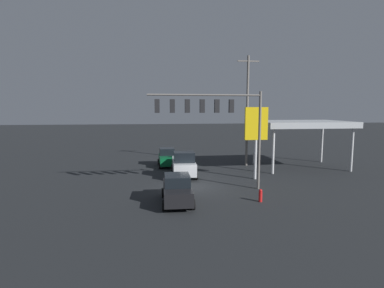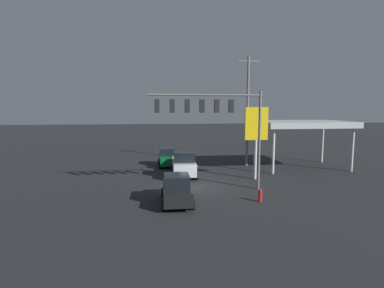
{
  "view_description": "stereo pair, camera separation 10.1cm",
  "coord_description": "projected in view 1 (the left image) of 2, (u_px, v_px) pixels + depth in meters",
  "views": [
    {
      "loc": [
        3.39,
        23.5,
        6.31
      ],
      "look_at": [
        0.0,
        -2.0,
        3.26
      ],
      "focal_mm": 28.0,
      "sensor_mm": 36.0,
      "label": 1
    },
    {
      "loc": [
        3.29,
        23.52,
        6.31
      ],
      "look_at": [
        0.0,
        -2.0,
        3.26
      ],
      "focal_mm": 28.0,
      "sensor_mm": 36.0,
      "label": 2
    }
  ],
  "objects": [
    {
      "name": "ground_plane",
      "position": [
        195.0,
        187.0,
        24.32
      ],
      "size": [
        200.0,
        200.0,
        0.0
      ],
      "primitive_type": "plane",
      "color": "black"
    },
    {
      "name": "price_sign",
      "position": [
        256.0,
        128.0,
        26.42
      ],
      "size": [
        2.07,
        0.27,
        6.43
      ],
      "color": "silver",
      "rests_on": "ground"
    },
    {
      "name": "gas_station_canopy",
      "position": [
        301.0,
        125.0,
        31.83
      ],
      "size": [
        9.47,
        6.64,
        4.99
      ],
      "color": "#B2B7BC",
      "rests_on": "ground"
    },
    {
      "name": "pickup_parked",
      "position": [
        184.0,
        165.0,
        27.95
      ],
      "size": [
        2.42,
        5.27,
        2.4
      ],
      "rotation": [
        0.0,
        0.0,
        1.53
      ],
      "color": "silver",
      "rests_on": "ground"
    },
    {
      "name": "utility_pole",
      "position": [
        247.0,
        109.0,
        32.63
      ],
      "size": [
        2.4,
        0.26,
        11.96
      ],
      "color": "slate",
      "rests_on": "ground"
    },
    {
      "name": "traffic_signal_assembly",
      "position": [
        212.0,
        113.0,
        22.48
      ],
      "size": [
        8.68,
        0.43,
        7.61
      ],
      "color": "slate",
      "rests_on": "ground"
    },
    {
      "name": "hatchback_crossing",
      "position": [
        167.0,
        158.0,
        32.93
      ],
      "size": [
        2.04,
        3.84,
        1.97
      ],
      "rotation": [
        0.0,
        0.0,
        1.6
      ],
      "color": "#0C592D",
      "rests_on": "ground"
    },
    {
      "name": "sedan_waiting",
      "position": [
        177.0,
        189.0,
        19.99
      ],
      "size": [
        2.15,
        4.44,
        1.93
      ],
      "rotation": [
        0.0,
        0.0,
        1.55
      ],
      "color": "black",
      "rests_on": "ground"
    },
    {
      "name": "fire_hydrant",
      "position": [
        260.0,
        195.0,
        20.33
      ],
      "size": [
        0.24,
        0.24,
        0.88
      ],
      "color": "red",
      "rests_on": "ground"
    }
  ]
}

